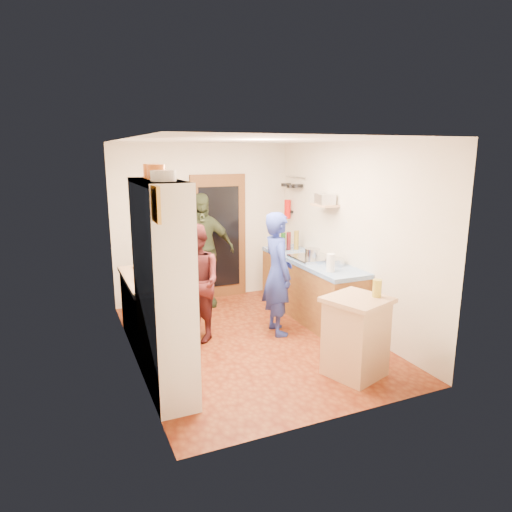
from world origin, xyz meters
TOP-DOWN VIEW (x-y plane):
  - floor at (0.00, 0.00)m, footprint 3.00×4.00m
  - ceiling at (0.00, 0.00)m, footprint 3.00×4.00m
  - wall_back at (0.00, 2.01)m, footprint 3.00×0.02m
  - wall_front at (0.00, -2.01)m, footprint 3.00×0.02m
  - wall_left at (-1.51, 0.00)m, footprint 0.02×4.00m
  - wall_right at (1.51, 0.00)m, footprint 0.02×4.00m
  - door_frame at (0.25, 1.97)m, footprint 0.95×0.06m
  - door_glass at (0.25, 1.94)m, footprint 0.70×0.02m
  - hutch_body at (-1.30, -0.80)m, footprint 0.40×1.20m
  - hutch_top_shelf at (-1.30, -0.80)m, footprint 0.40×1.14m
  - plate_stack at (-1.30, -1.05)m, footprint 0.24×0.24m
  - orange_pot_a at (-1.30, -0.74)m, footprint 0.18×0.18m
  - orange_pot_b at (-1.30, -0.48)m, footprint 0.16×0.16m
  - left_counter_base at (-1.20, 0.45)m, footprint 0.60×1.40m
  - left_counter_top at (-1.20, 0.45)m, footprint 0.64×1.44m
  - toaster at (-1.15, -0.04)m, footprint 0.23×0.15m
  - kettle at (-1.25, 0.33)m, footprint 0.15×0.15m
  - orange_bowl at (-1.12, 0.68)m, footprint 0.21×0.21m
  - chopping_board at (-1.18, 0.93)m, footprint 0.33×0.27m
  - right_counter_base at (1.20, 0.50)m, footprint 0.60×2.20m
  - right_counter_top at (1.20, 0.50)m, footprint 0.62×2.22m
  - hob at (1.20, 0.48)m, footprint 0.55×0.58m
  - pot_on_hob at (1.15, 0.39)m, footprint 0.22×0.22m
  - bottle_a at (1.05, 1.14)m, footprint 0.09×0.09m
  - bottle_b at (1.18, 1.20)m, footprint 0.08×0.08m
  - bottle_c at (1.31, 1.18)m, footprint 0.09×0.09m
  - paper_towel at (1.05, -0.25)m, footprint 0.12×0.12m
  - mixing_bowl at (1.30, 0.03)m, footprint 0.27×0.27m
  - island_base at (0.70, -1.34)m, footprint 0.70×0.70m
  - island_top at (0.70, -1.34)m, footprint 0.79×0.79m
  - cutting_board at (0.64, -1.31)m, footprint 0.42×0.38m
  - oil_jar at (0.91, -1.40)m, footprint 0.12×0.12m
  - pan_rail at (1.46, 1.52)m, footprint 0.02×0.65m
  - pan_hang_a at (1.40, 1.35)m, footprint 0.18×0.18m
  - pan_hang_b at (1.40, 1.55)m, footprint 0.16×0.16m
  - pan_hang_c at (1.40, 1.75)m, footprint 0.17×0.17m
  - wall_shelf at (1.37, 0.45)m, footprint 0.26×0.42m
  - radio at (1.37, 0.45)m, footprint 0.27×0.33m
  - ext_bracket at (1.47, 1.70)m, footprint 0.06×0.10m
  - fire_extinguisher at (1.41, 1.70)m, footprint 0.11×0.11m
  - picture_frame at (-1.48, -1.55)m, footprint 0.03×0.25m
  - person_hob at (0.48, 0.09)m, footprint 0.46×0.65m
  - person_left at (-0.62, 0.39)m, footprint 0.77×0.89m
  - person_back at (-0.15, 1.65)m, footprint 1.13×0.61m

SIDE VIEW (x-z plane):
  - floor at x=0.00m, z-range -0.02..0.00m
  - right_counter_base at x=1.20m, z-range 0.00..0.84m
  - left_counter_base at x=-1.20m, z-range 0.00..0.85m
  - island_base at x=0.70m, z-range 0.00..0.86m
  - person_left at x=-0.62m, z-range 0.00..1.56m
  - person_hob at x=0.48m, z-range 0.00..1.69m
  - right_counter_top at x=1.20m, z-range 0.84..0.90m
  - left_counter_top at x=-1.20m, z-range 0.85..0.90m
  - island_top at x=0.70m, z-range 0.86..0.91m
  - cutting_board at x=0.64m, z-range 0.89..0.91m
  - chopping_board at x=-1.18m, z-range 0.90..0.92m
  - person_back at x=-0.15m, z-range 0.00..1.84m
  - hob at x=1.20m, z-range 0.90..0.94m
  - orange_bowl at x=-1.12m, z-range 0.90..0.99m
  - mixing_bowl at x=1.30m, z-range 0.90..1.00m
  - kettle at x=-1.25m, z-range 0.90..1.06m
  - toaster at x=-1.15m, z-range 0.90..1.07m
  - oil_jar at x=0.91m, z-range 0.91..1.11m
  - pot_on_hob at x=1.15m, z-range 0.94..1.08m
  - paper_towel at x=1.05m, z-range 0.90..1.14m
  - bottle_b at x=1.18m, z-range 0.90..1.19m
  - door_frame at x=0.25m, z-range 0.00..2.10m
  - door_glass at x=0.25m, z-range 0.20..1.90m
  - bottle_a at x=1.05m, z-range 0.90..1.20m
  - bottle_c at x=1.31m, z-range 0.90..1.21m
  - hutch_body at x=-1.30m, z-range 0.00..2.20m
  - wall_back at x=0.00m, z-range 0.00..2.60m
  - wall_front at x=0.00m, z-range 0.00..2.60m
  - wall_left at x=-1.51m, z-range 0.00..2.60m
  - wall_right at x=1.51m, z-range 0.00..2.60m
  - ext_bracket at x=1.47m, z-range 1.43..1.47m
  - fire_extinguisher at x=1.41m, z-range 1.34..1.66m
  - wall_shelf at x=1.37m, z-range 1.69..1.71m
  - radio at x=1.37m, z-range 1.72..1.86m
  - pan_hang_b at x=1.40m, z-range 1.88..1.92m
  - pan_hang_c at x=1.40m, z-range 1.89..1.93m
  - pan_hang_a at x=1.40m, z-range 1.90..1.94m
  - pan_rail at x=1.46m, z-range 2.04..2.06m
  - picture_frame at x=-1.48m, z-range 1.90..2.20m
  - hutch_top_shelf at x=-1.30m, z-range 2.16..2.20m
  - plate_stack at x=-1.30m, z-range 2.20..2.30m
  - orange_pot_a at x=-1.30m, z-range 2.20..2.34m
  - orange_pot_b at x=-1.30m, z-range 2.20..2.34m
  - ceiling at x=0.00m, z-range 2.60..2.62m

